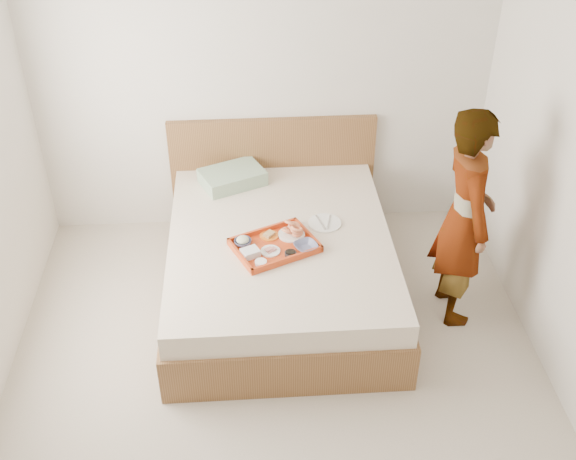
{
  "coord_description": "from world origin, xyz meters",
  "views": [
    {
      "loc": [
        -0.15,
        -2.98,
        3.43
      ],
      "look_at": [
        0.12,
        0.9,
        0.65
      ],
      "focal_mm": 43.99,
      "sensor_mm": 36.0,
      "label": 1
    }
  ],
  "objects_px": {
    "person": "(465,218)",
    "bed": "(280,266)",
    "tray": "(275,245)",
    "dinner_plate": "(325,223)"
  },
  "relations": [
    {
      "from": "tray",
      "to": "bed",
      "type": "bearing_deg",
      "value": 48.33
    },
    {
      "from": "dinner_plate",
      "to": "tray",
      "type": "bearing_deg",
      "value": -144.75
    },
    {
      "from": "bed",
      "to": "tray",
      "type": "height_order",
      "value": "tray"
    },
    {
      "from": "bed",
      "to": "dinner_plate",
      "type": "height_order",
      "value": "dinner_plate"
    },
    {
      "from": "dinner_plate",
      "to": "person",
      "type": "xyz_separation_m",
      "value": [
        0.88,
        -0.36,
        0.25
      ]
    },
    {
      "from": "tray",
      "to": "dinner_plate",
      "type": "height_order",
      "value": "tray"
    },
    {
      "from": "bed",
      "to": "tray",
      "type": "distance_m",
      "value": 0.32
    },
    {
      "from": "bed",
      "to": "person",
      "type": "height_order",
      "value": "person"
    },
    {
      "from": "person",
      "to": "bed",
      "type": "bearing_deg",
      "value": 77.04
    },
    {
      "from": "bed",
      "to": "tray",
      "type": "relative_size",
      "value": 3.69
    }
  ]
}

